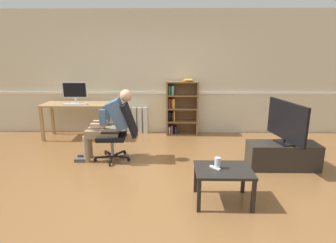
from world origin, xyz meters
TOP-DOWN VIEW (x-y plane):
  - ground_plane at (0.00, 0.00)m, footprint 18.00×18.00m
  - back_wall at (0.00, 2.65)m, footprint 12.00×0.13m
  - computer_desk at (-1.84, 2.15)m, footprint 1.33×0.60m
  - imac_monitor at (-1.85, 2.23)m, footprint 0.52×0.14m
  - keyboard at (-1.82, 2.01)m, footprint 0.40×0.12m
  - computer_mouse at (-1.57, 2.03)m, footprint 0.06×0.10m
  - bookshelf at (0.40, 2.44)m, footprint 0.69×0.29m
  - radiator at (-0.77, 2.54)m, footprint 0.86×0.08m
  - office_chair at (-0.67, 0.92)m, footprint 0.76×0.62m
  - person_seated at (-0.84, 0.92)m, footprint 1.00×0.40m
  - tv_stand at (1.99, 0.60)m, footprint 1.09×0.41m
  - tv_screen at (1.99, 0.60)m, footprint 0.26×0.98m
  - coffee_table at (0.85, -0.44)m, footprint 0.69×0.53m
  - drinking_glass at (0.77, -0.43)m, footprint 0.07×0.07m
  - spare_remote at (0.74, -0.44)m, footprint 0.13×0.14m

SIDE VIEW (x-z plane):
  - ground_plane at x=0.00m, z-range 0.00..0.00m
  - tv_stand at x=1.99m, z-range 0.00..0.42m
  - radiator at x=-0.77m, z-range 0.00..0.60m
  - coffee_table at x=0.85m, z-range 0.16..0.60m
  - spare_remote at x=0.74m, z-range 0.44..0.46m
  - drinking_glass at x=0.77m, z-range 0.44..0.58m
  - office_chair at x=-0.67m, z-range 0.03..1.02m
  - bookshelf at x=0.40m, z-range -0.02..1.23m
  - computer_desk at x=-1.84m, z-range 0.27..1.03m
  - person_seated at x=-0.84m, z-range 0.04..1.26m
  - tv_screen at x=1.99m, z-range 0.43..1.10m
  - keyboard at x=-1.82m, z-range 0.76..0.78m
  - computer_mouse at x=-1.57m, z-range 0.76..0.79m
  - imac_monitor at x=-1.85m, z-range 0.79..1.23m
  - back_wall at x=0.00m, z-range 0.00..2.70m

